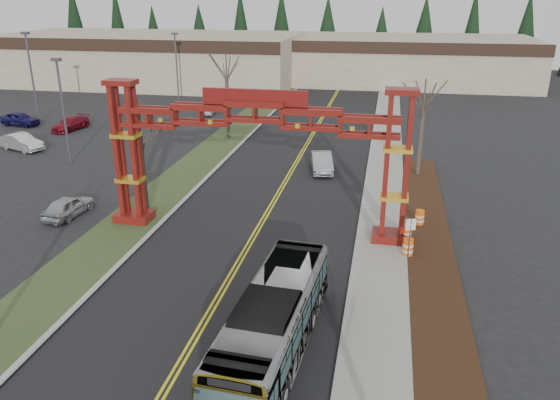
% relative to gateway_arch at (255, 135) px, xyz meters
% --- Properties ---
extents(road, '(12.00, 110.00, 0.02)m').
position_rel_gateway_arch_xyz_m(road, '(-0.00, 7.00, -5.97)').
color(road, black).
rests_on(road, ground).
extents(lane_line_left, '(0.12, 100.00, 0.01)m').
position_rel_gateway_arch_xyz_m(lane_line_left, '(-0.12, 7.00, -5.96)').
color(lane_line_left, yellow).
rests_on(lane_line_left, road).
extents(lane_line_right, '(0.12, 100.00, 0.01)m').
position_rel_gateway_arch_xyz_m(lane_line_right, '(0.12, 7.00, -5.96)').
color(lane_line_right, yellow).
rests_on(lane_line_right, road).
extents(curb_right, '(0.30, 110.00, 0.15)m').
position_rel_gateway_arch_xyz_m(curb_right, '(6.15, 7.00, -5.91)').
color(curb_right, '#A5A5A0').
rests_on(curb_right, ground).
extents(sidewalk_right, '(2.60, 110.00, 0.14)m').
position_rel_gateway_arch_xyz_m(sidewalk_right, '(7.60, 7.00, -5.91)').
color(sidewalk_right, gray).
rests_on(sidewalk_right, ground).
extents(landscape_strip, '(2.60, 50.00, 0.12)m').
position_rel_gateway_arch_xyz_m(landscape_strip, '(10.20, -8.00, -5.92)').
color(landscape_strip, black).
rests_on(landscape_strip, ground).
extents(grass_median, '(4.00, 110.00, 0.08)m').
position_rel_gateway_arch_xyz_m(grass_median, '(-8.00, 7.00, -5.94)').
color(grass_median, '#314422').
rests_on(grass_median, ground).
extents(curb_left, '(0.30, 110.00, 0.15)m').
position_rel_gateway_arch_xyz_m(curb_left, '(-6.15, 7.00, -5.91)').
color(curb_left, '#A5A5A0').
rests_on(curb_left, ground).
extents(gateway_arch, '(18.20, 1.60, 8.90)m').
position_rel_gateway_arch_xyz_m(gateway_arch, '(0.00, 0.00, 0.00)').
color(gateway_arch, '#570D0B').
rests_on(gateway_arch, ground).
extents(retail_building_west, '(46.00, 22.30, 7.50)m').
position_rel_gateway_arch_xyz_m(retail_building_west, '(-30.00, 53.96, -2.22)').
color(retail_building_west, gray).
rests_on(retail_building_west, ground).
extents(retail_building_east, '(38.00, 20.30, 7.00)m').
position_rel_gateway_arch_xyz_m(retail_building_east, '(10.00, 61.95, -2.47)').
color(retail_building_east, gray).
rests_on(retail_building_east, ground).
extents(conifer_treeline, '(116.10, 5.60, 13.00)m').
position_rel_gateway_arch_xyz_m(conifer_treeline, '(0.25, 74.00, 0.50)').
color(conifer_treeline, black).
rests_on(conifer_treeline, ground).
extents(transit_bus, '(3.18, 10.72, 2.95)m').
position_rel_gateway_arch_xyz_m(transit_bus, '(3.46, -11.62, -4.51)').
color(transit_bus, '#B0B2B8').
rests_on(transit_bus, ground).
extents(silver_sedan, '(2.42, 4.76, 1.50)m').
position_rel_gateway_arch_xyz_m(silver_sedan, '(2.41, 12.60, -5.23)').
color(silver_sedan, '#A5A8AD').
rests_on(silver_sedan, ground).
extents(parked_car_near_a, '(1.95, 4.08, 1.35)m').
position_rel_gateway_arch_xyz_m(parked_car_near_a, '(-12.53, 0.00, -5.31)').
color(parked_car_near_a, '#B4B7BC').
rests_on(parked_car_near_a, ground).
extents(parked_car_near_b, '(4.85, 3.03, 1.51)m').
position_rel_gateway_arch_xyz_m(parked_car_near_b, '(-25.43, 13.56, -5.23)').
color(parked_car_near_b, silver).
rests_on(parked_car_near_b, ground).
extents(parked_car_mid_a, '(2.66, 4.84, 1.33)m').
position_rel_gateway_arch_xyz_m(parked_car_mid_a, '(-25.31, 21.57, -5.32)').
color(parked_car_mid_a, maroon).
rests_on(parked_car_mid_a, ground).
extents(parked_car_mid_b, '(4.55, 2.35, 1.48)m').
position_rel_gateway_arch_xyz_m(parked_car_mid_b, '(-31.75, 22.31, -5.24)').
color(parked_car_mid_b, '#1B1855').
rests_on(parked_car_mid_b, ground).
extents(parked_car_far_a, '(1.73, 3.98, 1.27)m').
position_rel_gateway_arch_xyz_m(parked_car_far_a, '(-13.47, 31.95, -5.35)').
color(parked_car_far_a, '#AEAFB6').
rests_on(parked_car_far_a, ground).
extents(bare_tree_median_mid, '(3.26, 3.26, 7.49)m').
position_rel_gateway_arch_xyz_m(bare_tree_median_mid, '(-8.00, 1.87, -0.68)').
color(bare_tree_median_mid, '#382D26').
rests_on(bare_tree_median_mid, ground).
extents(bare_tree_median_far, '(3.39, 3.39, 8.25)m').
position_rel_gateway_arch_xyz_m(bare_tree_median_far, '(-8.00, 21.42, -0.01)').
color(bare_tree_median_far, '#382D26').
rests_on(bare_tree_median_far, ground).
extents(bare_tree_right_far, '(3.33, 3.33, 7.59)m').
position_rel_gateway_arch_xyz_m(bare_tree_right_far, '(10.00, 13.01, -0.62)').
color(bare_tree_right_far, '#382D26').
rests_on(bare_tree_right_far, ground).
extents(light_pole_near, '(0.76, 0.38, 8.73)m').
position_rel_gateway_arch_xyz_m(light_pole_near, '(-18.80, 10.61, -0.93)').
color(light_pole_near, '#3F3F44').
rests_on(light_pole_near, ground).
extents(light_pole_mid, '(0.84, 0.42, 9.68)m').
position_rel_gateway_arch_xyz_m(light_pole_mid, '(-30.96, 24.44, -0.38)').
color(light_pole_mid, '#3F3F44').
rests_on(light_pole_mid, ground).
extents(light_pole_far, '(0.77, 0.39, 8.88)m').
position_rel_gateway_arch_xyz_m(light_pole_far, '(-19.37, 37.49, -0.84)').
color(light_pole_far, '#3F3F44').
rests_on(light_pole_far, ground).
extents(street_sign, '(0.53, 0.21, 2.38)m').
position_rel_gateway_arch_xyz_m(street_sign, '(8.94, -2.06, -4.27)').
color(street_sign, '#3F3F44').
rests_on(street_sign, ground).
extents(barrel_south, '(0.58, 0.58, 1.07)m').
position_rel_gateway_arch_xyz_m(barrel_south, '(8.92, -1.73, -5.45)').
color(barrel_south, orange).
rests_on(barrel_south, ground).
extents(barrel_mid, '(0.54, 0.54, 0.99)m').
position_rel_gateway_arch_xyz_m(barrel_mid, '(8.88, 0.00, -5.49)').
color(barrel_mid, orange).
rests_on(barrel_mid, ground).
extents(barrel_north, '(0.56, 0.56, 1.03)m').
position_rel_gateway_arch_xyz_m(barrel_north, '(9.72, 2.75, -5.47)').
color(barrel_north, orange).
rests_on(barrel_north, ground).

